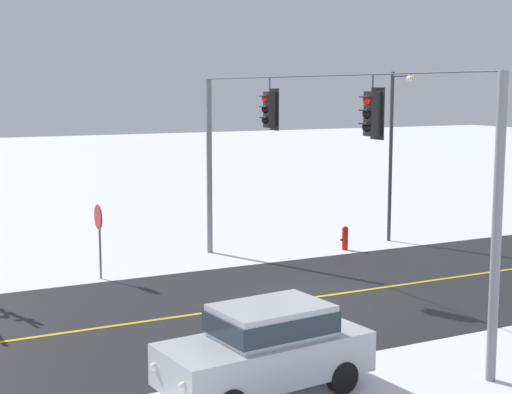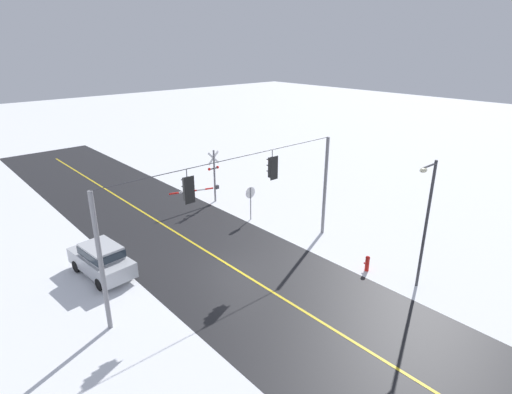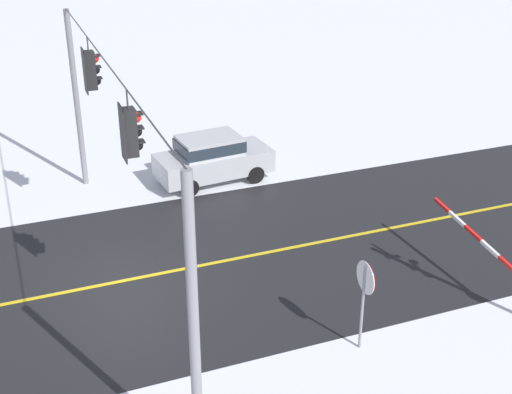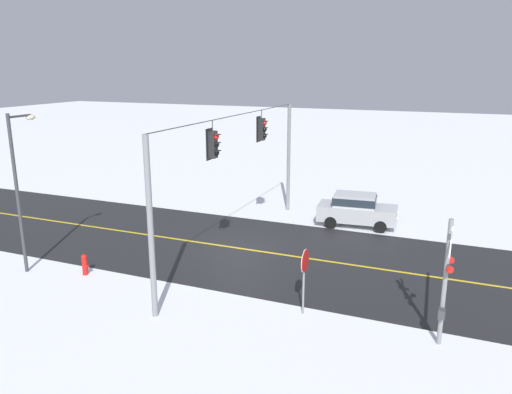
% 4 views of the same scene
% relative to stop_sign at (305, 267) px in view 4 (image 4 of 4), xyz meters
% --- Properties ---
extents(ground_plane, '(160.00, 160.00, 0.00)m').
position_rel_stop_sign_xyz_m(ground_plane, '(4.95, 4.64, -1.71)').
color(ground_plane, white).
extents(road_asphalt, '(9.00, 80.00, 0.01)m').
position_rel_stop_sign_xyz_m(road_asphalt, '(4.95, 10.64, -1.71)').
color(road_asphalt, black).
rests_on(road_asphalt, ground).
extents(lane_centre_line, '(0.14, 72.00, 0.01)m').
position_rel_stop_sign_xyz_m(lane_centre_line, '(4.95, 10.64, -1.70)').
color(lane_centre_line, gold).
rests_on(lane_centre_line, ground).
extents(signal_span, '(14.20, 0.47, 6.22)m').
position_rel_stop_sign_xyz_m(signal_span, '(5.01, 4.63, 2.31)').
color(signal_span, gray).
rests_on(signal_span, ground).
extents(stop_sign, '(0.80, 0.09, 2.35)m').
position_rel_stop_sign_xyz_m(stop_sign, '(0.00, 0.00, 0.00)').
color(stop_sign, gray).
rests_on(stop_sign, ground).
extents(railroad_crossing, '(4.40, 0.31, 4.00)m').
position_rel_stop_sign_xyz_m(railroad_crossing, '(0.11, -4.42, 0.29)').
color(railroad_crossing, gray).
rests_on(railroad_crossing, ground).
extents(parked_car_silver, '(2.13, 4.32, 1.74)m').
position_rel_stop_sign_xyz_m(parked_car_silver, '(10.46, 0.31, -0.76)').
color(parked_car_silver, '#B7BABF').
rests_on(parked_car_silver, ground).
extents(streetlamp_near, '(1.39, 0.28, 6.50)m').
position_rel_stop_sign_xyz_m(streetlamp_near, '(-0.63, 11.72, 2.20)').
color(streetlamp_near, '#38383D').
rests_on(streetlamp_near, ground).
extents(fire_hydrant, '(0.24, 0.31, 0.88)m').
position_rel_stop_sign_xyz_m(fire_hydrant, '(-0.18, 9.23, -1.25)').
color(fire_hydrant, red).
rests_on(fire_hydrant, ground).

